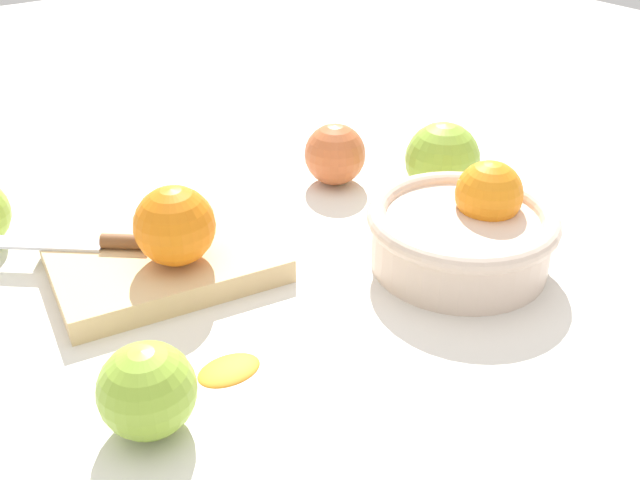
{
  "coord_description": "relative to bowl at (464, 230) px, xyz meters",
  "views": [
    {
      "loc": [
        0.3,
        0.56,
        0.38
      ],
      "look_at": [
        -0.03,
        0.1,
        0.04
      ],
      "focal_mm": 40.61,
      "sensor_mm": 36.0,
      "label": 1
    }
  ],
  "objects": [
    {
      "name": "ground_plane",
      "position": [
        0.15,
        -0.16,
        -0.04
      ],
      "size": [
        2.4,
        2.4,
        0.0
      ],
      "primitive_type": "plane",
      "color": "silver"
    },
    {
      "name": "bowl",
      "position": [
        0.0,
        0.0,
        0.0
      ],
      "size": [
        0.18,
        0.18,
        0.1
      ],
      "color": "beige",
      "rests_on": "ground_plane"
    },
    {
      "name": "cutting_board",
      "position": [
        0.24,
        -0.15,
        -0.03
      ],
      "size": [
        0.22,
        0.18,
        0.02
      ],
      "primitive_type": "cube",
      "rotation": [
        0.0,
        0.0,
        -0.13
      ],
      "color": "#DBB77F",
      "rests_on": "ground_plane"
    },
    {
      "name": "orange_on_board",
      "position": [
        0.23,
        -0.13,
        0.02
      ],
      "size": [
        0.07,
        0.07,
        0.07
      ],
      "primitive_type": "sphere",
      "color": "orange",
      "rests_on": "cutting_board"
    },
    {
      "name": "knife",
      "position": [
        0.29,
        -0.2,
        -0.01
      ],
      "size": [
        0.13,
        0.11,
        0.01
      ],
      "color": "silver",
      "rests_on": "cutting_board"
    },
    {
      "name": "apple_front_left",
      "position": [
        -0.01,
        -0.21,
        -0.0
      ],
      "size": [
        0.07,
        0.07,
        0.07
      ],
      "primitive_type": "sphere",
      "color": "#CC6638",
      "rests_on": "ground_plane"
    },
    {
      "name": "apple_back_right",
      "position": [
        0.33,
        0.03,
        -0.0
      ],
      "size": [
        0.07,
        0.07,
        0.07
      ],
      "primitive_type": "sphere",
      "color": "#8EB738",
      "rests_on": "ground_plane"
    },
    {
      "name": "apple_back_left",
      "position": [
        -0.09,
        -0.12,
        0.0
      ],
      "size": [
        0.08,
        0.08,
        0.08
      ],
      "primitive_type": "sphere",
      "color": "#8EB738",
      "rests_on": "ground_plane"
    },
    {
      "name": "citrus_peel",
      "position": [
        0.26,
        0.01,
        -0.03
      ],
      "size": [
        0.05,
        0.04,
        0.01
      ],
      "primitive_type": "ellipsoid",
      "rotation": [
        0.0,
        0.0,
        3.12
      ],
      "color": "orange",
      "rests_on": "ground_plane"
    }
  ]
}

